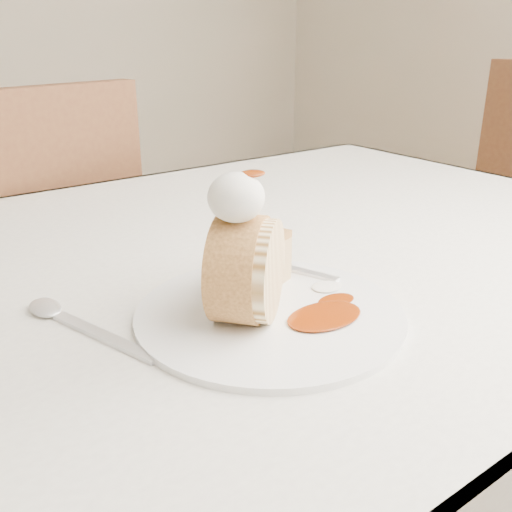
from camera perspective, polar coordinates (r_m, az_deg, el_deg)
table at (r=0.78m, az=-4.16°, el=-5.91°), size 1.40×0.90×0.75m
chair_far at (r=1.32m, az=-21.69°, el=-1.83°), size 0.52×0.52×0.93m
plate at (r=0.58m, az=1.39°, el=-5.77°), size 0.35×0.35×0.01m
roulade_slice at (r=0.55m, az=-0.92°, el=-1.33°), size 0.11×0.11×0.10m
cake_chunk at (r=0.63m, az=0.05°, el=-0.53°), size 0.08×0.07×0.05m
whipped_cream at (r=0.52m, az=-2.00°, el=5.88°), size 0.05×0.05×0.05m
caramel_drizzle at (r=0.52m, az=-0.42°, el=8.87°), size 0.03×0.02×0.01m
caramel_pool at (r=0.57m, az=6.86°, el=-5.95°), size 0.10×0.08×0.00m
fork at (r=0.67m, az=3.77°, el=-1.32°), size 0.08×0.16×0.00m
spoon at (r=0.56m, az=-14.93°, el=-7.77°), size 0.08×0.18×0.00m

